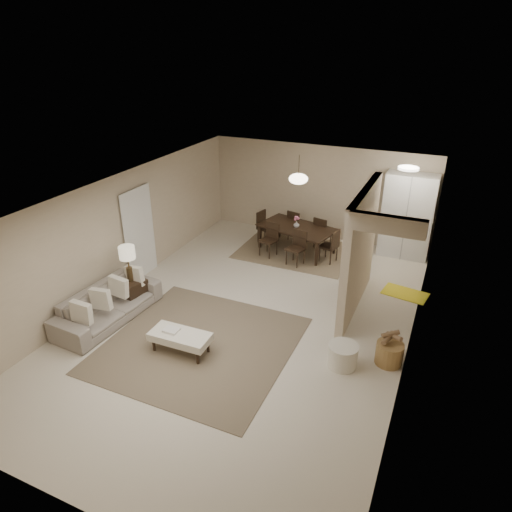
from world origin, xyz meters
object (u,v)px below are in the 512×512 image
at_px(pantry_cabinet, 407,216).
at_px(wicker_basket, 389,353).
at_px(ottoman_bench, 180,337).
at_px(sofa, 108,305).
at_px(dining_table, 296,239).
at_px(round_pouf, 343,356).
at_px(side_table, 132,292).

relative_size(pantry_cabinet, wicker_basket, 4.60).
xyz_separation_m(ottoman_bench, wicker_basket, (3.37, 1.16, -0.11)).
bearing_deg(ottoman_bench, sofa, 169.34).
distance_m(pantry_cabinet, dining_table, 2.78).
xyz_separation_m(round_pouf, wicker_basket, (0.70, 0.38, -0.00)).
distance_m(ottoman_bench, dining_table, 4.76).
distance_m(side_table, round_pouf, 4.46).
relative_size(round_pouf, dining_table, 0.27).
distance_m(ottoman_bench, wicker_basket, 3.57).
xyz_separation_m(sofa, wicker_basket, (5.20, 0.86, -0.13)).
bearing_deg(side_table, sofa, -94.26).
height_order(side_table, dining_table, dining_table).
bearing_deg(dining_table, round_pouf, -46.47).
distance_m(pantry_cabinet, side_table, 6.70).
bearing_deg(ottoman_bench, dining_table, 83.38).
distance_m(sofa, wicker_basket, 5.27).
bearing_deg(ottoman_bench, wicker_basket, 17.71).
bearing_deg(dining_table, wicker_basket, -36.56).
relative_size(pantry_cabinet, side_table, 3.93).
height_order(pantry_cabinet, ottoman_bench, pantry_cabinet).
bearing_deg(pantry_cabinet, dining_table, -160.76).
relative_size(sofa, round_pouf, 4.34).
bearing_deg(sofa, pantry_cabinet, -38.47).
distance_m(ottoman_bench, side_table, 2.03).
height_order(pantry_cabinet, dining_table, pantry_cabinet).
xyz_separation_m(pantry_cabinet, sofa, (-4.80, -5.33, -0.73)).
height_order(side_table, round_pouf, side_table).
height_order(sofa, ottoman_bench, sofa).
relative_size(sofa, side_table, 4.14).
bearing_deg(dining_table, side_table, -106.34).
relative_size(wicker_basket, dining_table, 0.24).
xyz_separation_m(side_table, dining_table, (2.22, 3.77, 0.07)).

